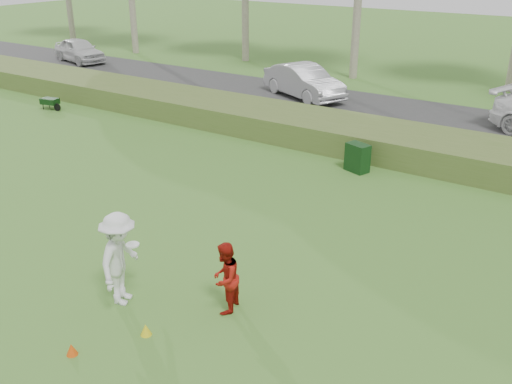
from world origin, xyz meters
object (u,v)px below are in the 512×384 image
Objects in this scene: cone_orange at (72,349)px; utility_cabinet at (357,158)px; cone_yellow at (146,330)px; player_red at (225,278)px; car_mid at (304,81)px; player_white at (120,259)px; car_left at (79,50)px.

utility_cabinet is (0.51, 11.38, 0.35)m from cone_orange.
cone_yellow reaches higher than cone_orange.
cone_yellow is at bearing -42.18° from player_red.
cone_orange is 0.05× the size of car_mid.
player_white is 2.19m from player_red.
utility_cabinet is 23.84m from car_left.
cone_orange is 19.81m from car_mid.
utility_cabinet is at bearing 87.45° from cone_orange.
player_red is 17.82m from car_mid.
cone_yellow is 0.26× the size of utility_cabinet.
utility_cabinet is 0.22× the size of car_left.
car_left is at bearing -179.22° from utility_cabinet.
player_red is (1.97, 0.91, -0.25)m from player_white.
car_left is (-21.56, 17.44, -0.22)m from player_white.
player_red is at bearing 61.94° from cone_yellow.
cone_orange is 0.05× the size of car_left.
utility_cabinet is at bearing -26.12° from player_white.
cone_orange is (-1.52, -2.67, -0.65)m from player_red.
player_white is at bearing -75.73° from utility_cabinet.
player_red is 8.78m from utility_cabinet.
player_white is 17.98m from car_mid.
utility_cabinet is (-1.02, 8.71, -0.29)m from player_red.
player_red is 1.62× the size of utility_cabinet.
player_white is at bearing 104.33° from cone_orange.
cone_orange is at bearing -72.61° from utility_cabinet.
cone_yellow is 10.22m from utility_cabinet.
cone_orange is at bearing 173.88° from player_white.
player_white reaches higher than car_mid.
utility_cabinet is at bearing -94.75° from car_left.
car_mid is at bearing -76.48° from car_left.
car_left is at bearing 30.58° from player_white.
player_white is 9.68m from utility_cabinet.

